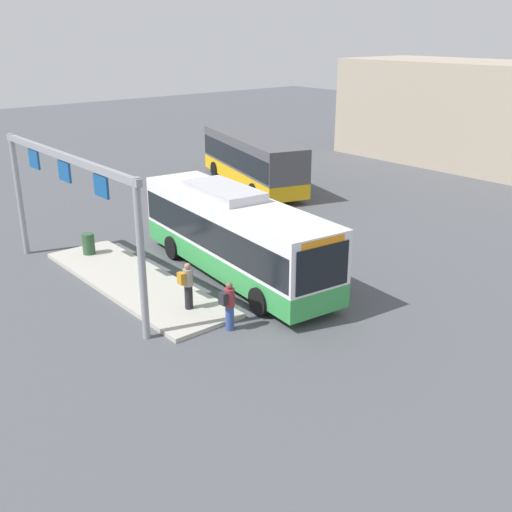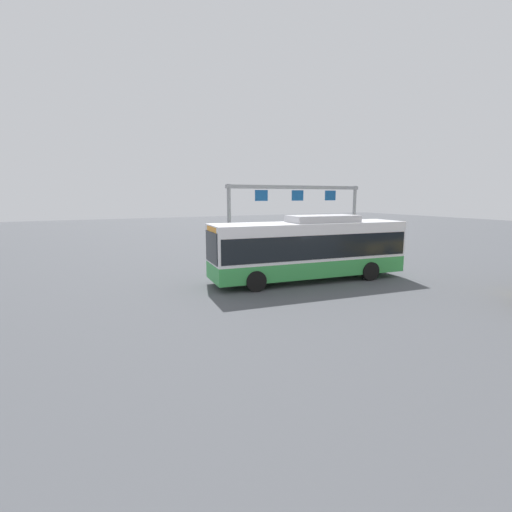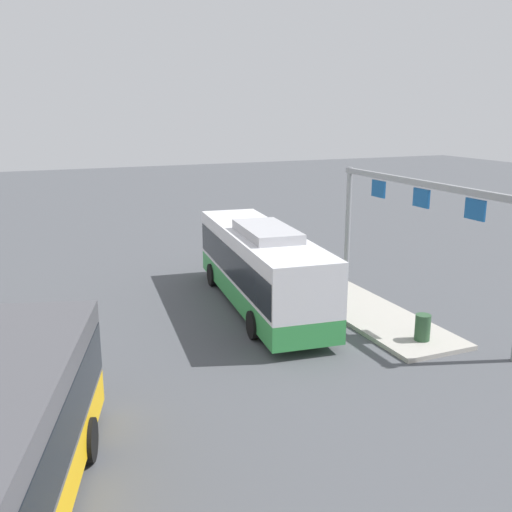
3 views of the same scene
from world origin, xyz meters
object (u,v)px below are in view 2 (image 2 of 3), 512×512
(person_waiting_near, at_px, (253,254))
(person_boarding, at_px, (225,260))
(bus_main, at_px, (309,247))
(trash_bin, at_px, (346,253))

(person_waiting_near, bearing_deg, person_boarding, -79.46)
(bus_main, xyz_separation_m, person_waiting_near, (1.64, -3.35, -0.76))
(person_waiting_near, relative_size, trash_bin, 1.86)
(bus_main, relative_size, person_boarding, 6.45)
(person_boarding, relative_size, trash_bin, 1.86)
(person_boarding, distance_m, person_waiting_near, 1.95)
(trash_bin, bearing_deg, person_boarding, 2.90)
(person_boarding, height_order, trash_bin, person_boarding)
(person_boarding, xyz_separation_m, trash_bin, (-9.18, -0.47, -0.28))
(bus_main, distance_m, person_waiting_near, 3.80)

